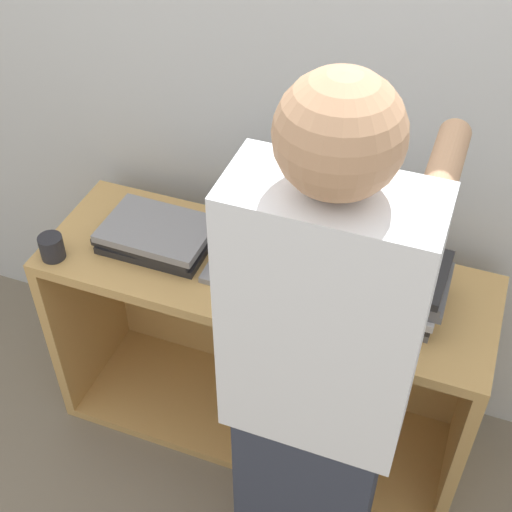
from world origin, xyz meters
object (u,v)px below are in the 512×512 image
at_px(mug, 52,247).
at_px(person, 315,403).
at_px(laptop_stack_right, 384,282).
at_px(laptop_stack_left, 157,234).
at_px(laptop_open, 269,249).

bearing_deg(mug, person, -18.81).
relative_size(laptop_stack_right, person, 0.20).
bearing_deg(mug, laptop_stack_left, 31.78).
bearing_deg(laptop_stack_left, mug, -148.22).
xyz_separation_m(laptop_stack_left, mug, (-0.27, -0.17, 0.00)).
bearing_deg(person, laptop_stack_left, 143.57).
height_order(laptop_open, person, person).
relative_size(laptop_stack_right, mug, 4.50).
height_order(laptop_stack_left, mug, mug).
bearing_deg(person, laptop_stack_right, 83.52).
relative_size(laptop_open, laptop_stack_right, 0.94).
height_order(laptop_open, mug, laptop_open).
bearing_deg(laptop_stack_right, person, -96.48).
height_order(laptop_stack_right, mug, laptop_stack_right).
distance_m(laptop_open, mug, 0.66).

